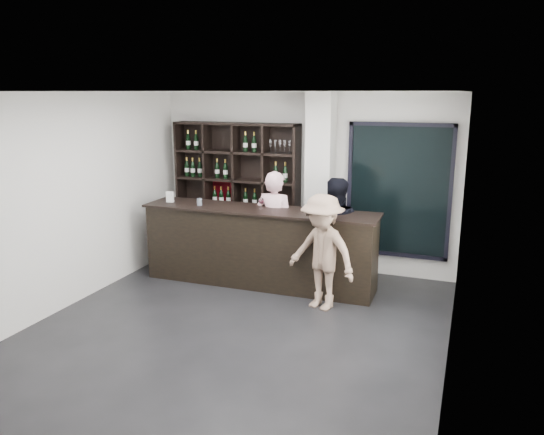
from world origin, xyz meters
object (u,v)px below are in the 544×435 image
at_px(taster_pink, 275,227).
at_px(customer, 322,252).
at_px(taster_black, 333,234).
at_px(wine_shelf, 237,193).
at_px(tasting_counter, 259,247).

relative_size(taster_pink, customer, 1.09).
bearing_deg(customer, taster_black, 113.49).
bearing_deg(customer, taster_pink, 160.89).
bearing_deg(taster_pink, customer, 142.92).
distance_m(wine_shelf, customer, 2.50).
height_order(wine_shelf, taster_pink, wine_shelf).
xyz_separation_m(taster_pink, taster_black, (0.93, 0.00, -0.03)).
bearing_deg(tasting_counter, taster_pink, 55.31).
bearing_deg(taster_black, wine_shelf, -42.47).
bearing_deg(wine_shelf, taster_black, -20.68).
relative_size(tasting_counter, taster_pink, 2.08).
xyz_separation_m(wine_shelf, tasting_counter, (0.80, -0.96, -0.60)).
height_order(taster_pink, taster_black, taster_pink).
bearing_deg(tasting_counter, taster_black, 11.46).
height_order(wine_shelf, tasting_counter, wine_shelf).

